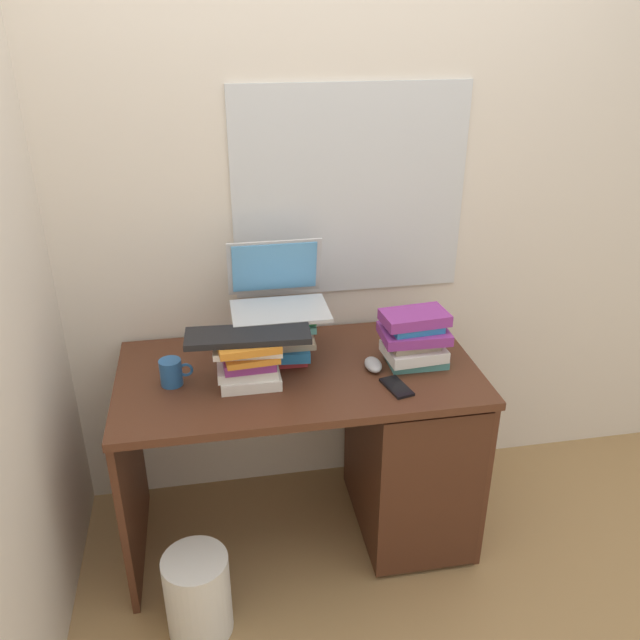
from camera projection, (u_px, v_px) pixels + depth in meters
name	position (u px, v px, depth m)	size (l,w,h in m)	color
ground_plane	(301.00, 528.00, 2.70)	(6.00, 6.00, 0.00)	#9E7A4C
wall_back	(282.00, 195.00, 2.48)	(6.00, 0.06, 2.60)	silver
wall_left	(7.00, 241.00, 1.99)	(0.05, 6.00, 2.60)	beige
desk	(383.00, 442.00, 2.55)	(1.30, 0.68, 0.75)	#4C2819
book_stack_tall	(281.00, 336.00, 2.41)	(0.25, 0.21, 0.19)	#B22D33
book_stack_keyboard_riser	(249.00, 360.00, 2.25)	(0.24, 0.20, 0.18)	white
book_stack_side	(414.00, 338.00, 2.38)	(0.25, 0.20, 0.20)	teal
laptop	(278.00, 292.00, 2.39)	(0.35, 0.28, 0.23)	#B7BABF
keyboard	(248.00, 336.00, 2.20)	(0.42, 0.14, 0.02)	black
computer_mouse	(373.00, 365.00, 2.38)	(0.06, 0.10, 0.04)	#A5A8AD
mug	(172.00, 372.00, 2.27)	(0.12, 0.08, 0.09)	#265999
cell_phone	(397.00, 387.00, 2.26)	(0.07, 0.14, 0.01)	black
wastebasket	(198.00, 595.00, 2.21)	(0.22, 0.22, 0.32)	silver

